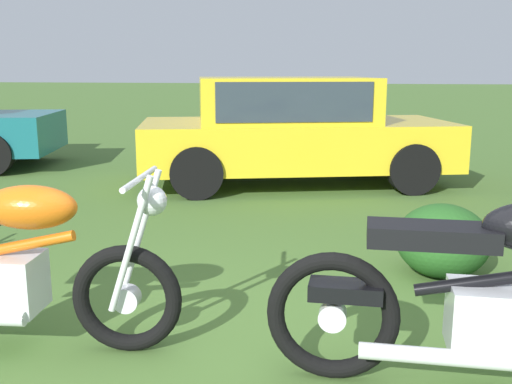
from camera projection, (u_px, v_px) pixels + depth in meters
name	position (u px, v px, depth m)	size (l,w,h in m)	color
ground_plane	(232.00, 368.00, 3.13)	(120.00, 120.00, 0.00)	#476B2D
motorcycle_orange	(4.00, 266.00, 3.28)	(2.03, 0.66, 1.02)	black
motorcycle_black	(495.00, 298.00, 2.81)	(2.13, 0.64, 1.02)	black
car_yellow	(291.00, 125.00, 7.99)	(4.42, 2.86, 1.43)	gold
shrub_low	(442.00, 240.00, 4.49)	(0.69, 0.76, 0.55)	#23561E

